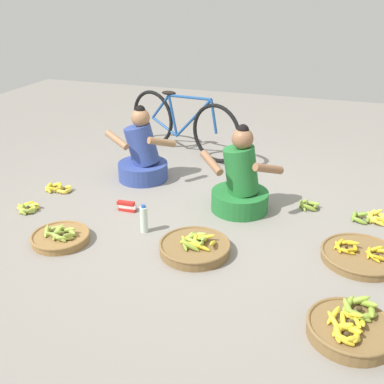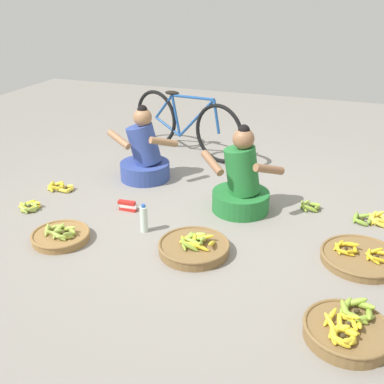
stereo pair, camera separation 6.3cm
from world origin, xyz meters
TOP-DOWN VIEW (x-y plane):
  - ground_plane at (0.00, 0.00)m, footprint 10.00×10.00m
  - vendor_woman_front at (0.29, 0.30)m, footprint 0.76×0.52m
  - vendor_woman_behind at (-0.84, 0.68)m, footprint 0.73×0.52m
  - bicycle_leaning at (-0.73, 1.60)m, footprint 1.59×0.69m
  - banana_basket_front_center at (0.14, -0.54)m, footprint 0.56×0.56m
  - banana_basket_near_vendor at (1.36, -0.24)m, footprint 0.60×0.60m
  - banana_basket_mid_right at (-0.94, -0.73)m, footprint 0.47×0.47m
  - banana_basket_front_right at (1.30, -1.12)m, footprint 0.52×0.52m
  - loose_bananas_back_center at (-1.53, 0.12)m, footprint 0.29×0.21m
  - loose_bananas_back_left at (0.90, 0.52)m, footprint 0.21×0.21m
  - loose_bananas_mid_left at (1.45, 0.45)m, footprint 0.34×0.26m
  - loose_bananas_front_left at (-1.53, -0.35)m, footprint 0.23×0.24m
  - water_bottle at (-0.37, -0.36)m, footprint 0.06×0.06m
  - packet_carton_stack at (-0.67, -0.06)m, footprint 0.18×0.06m

SIDE VIEW (x-z plane):
  - ground_plane at x=0.00m, z-range 0.00..0.00m
  - loose_bananas_front_left at x=-1.53m, z-range -0.01..0.07m
  - loose_bananas_back_center at x=-1.53m, z-range -0.02..0.08m
  - loose_bananas_mid_left at x=1.45m, z-range -0.02..0.08m
  - loose_bananas_back_left at x=0.90m, z-range -0.01..0.08m
  - banana_basket_near_vendor at x=1.36m, z-range -0.02..0.11m
  - banana_basket_mid_right at x=-0.94m, z-range -0.03..0.11m
  - packet_carton_stack at x=-0.67m, z-range 0.00..0.09m
  - banana_basket_front_center at x=0.14m, z-range -0.03..0.13m
  - banana_basket_front_right at x=1.30m, z-range -0.03..0.15m
  - water_bottle at x=-0.37m, z-range -0.01..0.24m
  - vendor_woman_behind at x=-0.84m, z-range -0.14..0.65m
  - vendor_woman_front at x=0.29m, z-range -0.15..0.66m
  - bicycle_leaning at x=-0.73m, z-range -0.01..0.73m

